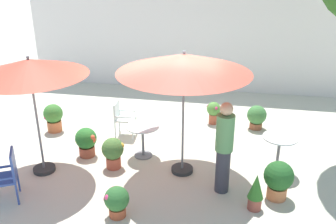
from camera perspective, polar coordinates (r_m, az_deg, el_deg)
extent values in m
plane|color=beige|center=(8.30, -0.60, -6.03)|extent=(60.00, 60.00, 0.00)
cube|color=white|center=(11.93, 3.68, 12.19)|extent=(10.76, 0.30, 3.66)
cylinder|color=#2D2D2D|center=(7.96, -18.67, -8.40)|extent=(0.44, 0.44, 0.08)
cylinder|color=slate|center=(7.46, -19.73, -0.94)|extent=(0.04, 0.04, 2.33)
cone|color=#E34E38|center=(7.14, -20.80, 6.54)|extent=(2.14, 2.14, 0.30)
sphere|color=slate|center=(7.10, -21.00, 7.94)|extent=(0.06, 0.06, 0.06)
cylinder|color=#2D2D2D|center=(7.54, 2.21, -8.92)|extent=(0.44, 0.44, 0.08)
cylinder|color=slate|center=(6.99, 2.36, -0.67)|extent=(0.04, 0.04, 2.43)
cone|color=#D55541|center=(6.65, 2.50, 7.61)|extent=(2.49, 2.49, 0.35)
sphere|color=slate|center=(6.60, 2.53, 9.32)|extent=(0.06, 0.06, 0.06)
cylinder|color=white|center=(7.79, -3.99, -2.25)|extent=(0.71, 0.71, 0.02)
cylinder|color=slate|center=(7.95, -3.92, -4.62)|extent=(0.06, 0.06, 0.70)
cylinder|color=slate|center=(8.11, -3.86, -6.72)|extent=(0.39, 0.39, 0.03)
cylinder|color=silver|center=(7.50, 17.07, -3.81)|extent=(0.68, 0.68, 0.02)
cylinder|color=slate|center=(7.68, 16.74, -6.43)|extent=(0.06, 0.06, 0.76)
cylinder|color=slate|center=(7.85, 16.44, -8.75)|extent=(0.37, 0.37, 0.03)
cube|color=white|center=(8.84, -6.64, -1.00)|extent=(0.49, 0.49, 0.04)
cube|color=white|center=(8.81, -8.03, 0.34)|extent=(0.07, 0.43, 0.39)
cube|color=white|center=(8.61, -6.99, -0.82)|extent=(0.41, 0.07, 0.03)
cube|color=white|center=(8.98, -6.38, 0.23)|extent=(0.41, 0.07, 0.03)
cylinder|color=white|center=(8.71, -5.53, -3.07)|extent=(0.04, 0.04, 0.44)
cylinder|color=white|center=(9.08, -4.98, -1.93)|extent=(0.04, 0.04, 0.44)
cylinder|color=white|center=(8.80, -8.21, -2.91)|extent=(0.04, 0.04, 0.44)
cylinder|color=white|center=(9.17, -7.56, -1.79)|extent=(0.04, 0.04, 0.44)
cube|color=#2F4792|center=(7.12, -24.45, -9.49)|extent=(0.66, 0.64, 0.04)
cube|color=#2F4792|center=(6.96, -22.94, -7.43)|extent=(0.25, 0.40, 0.49)
cube|color=#2F4792|center=(7.24, -24.46, -7.83)|extent=(0.41, 0.25, 0.03)
cylinder|color=#2F4792|center=(7.38, -22.25, -9.99)|extent=(0.04, 0.04, 0.42)
cylinder|color=#2F4792|center=(7.03, -22.40, -11.79)|extent=(0.04, 0.04, 0.42)
cylinder|color=#C4693D|center=(9.60, -17.22, -2.07)|extent=(0.35, 0.35, 0.27)
cylinder|color=#382819|center=(9.55, -17.30, -1.38)|extent=(0.31, 0.31, 0.02)
sphere|color=#3D7B31|center=(9.47, -17.45, -0.22)|extent=(0.47, 0.47, 0.47)
sphere|color=#D1336B|center=(9.57, -17.46, 0.63)|extent=(0.12, 0.12, 0.12)
sphere|color=#D1336B|center=(9.34, -17.22, -0.43)|extent=(0.12, 0.12, 0.12)
sphere|color=#D1336B|center=(9.42, -18.50, -0.85)|extent=(0.09, 0.09, 0.09)
cylinder|color=#C47346|center=(7.01, 16.54, -11.85)|extent=(0.35, 0.35, 0.24)
cylinder|color=#382819|center=(6.95, 16.64, -11.10)|extent=(0.31, 0.31, 0.02)
sphere|color=#225723|center=(6.83, 16.86, -9.47)|extent=(0.53, 0.53, 0.53)
cylinder|color=brown|center=(6.65, 13.31, -13.63)|extent=(0.23, 0.23, 0.24)
cylinder|color=#382819|center=(6.58, 13.39, -12.87)|extent=(0.21, 0.21, 0.02)
cone|color=#2E6A24|center=(6.45, 13.58, -11.16)|extent=(0.27, 0.27, 0.45)
cylinder|color=brown|center=(8.25, -12.47, -5.93)|extent=(0.34, 0.34, 0.23)
cylinder|color=#382819|center=(8.20, -12.53, -5.30)|extent=(0.30, 0.30, 0.02)
sphere|color=#29702B|center=(8.11, -12.66, -4.01)|extent=(0.46, 0.46, 0.46)
sphere|color=#E65533|center=(8.06, -11.68, -3.57)|extent=(0.13, 0.13, 0.13)
sphere|color=#E65533|center=(7.95, -11.69, -3.89)|extent=(0.11, 0.11, 0.11)
sphere|color=#E65533|center=(8.00, -11.63, -4.28)|extent=(0.13, 0.13, 0.13)
cylinder|color=#975637|center=(9.59, 13.49, -2.03)|extent=(0.32, 0.32, 0.16)
cylinder|color=#382819|center=(9.56, 13.53, -1.64)|extent=(0.28, 0.28, 0.02)
sphere|color=#40793B|center=(9.48, 13.65, -0.45)|extent=(0.48, 0.48, 0.48)
sphere|color=#B350AD|center=(9.49, 14.64, 0.25)|extent=(0.10, 0.10, 0.10)
sphere|color=#B350AD|center=(9.51, 14.85, -0.29)|extent=(0.09, 0.09, 0.09)
sphere|color=#B350AD|center=(9.64, 13.78, -0.24)|extent=(0.13, 0.13, 0.13)
cylinder|color=#B04B35|center=(7.70, -8.47, -7.71)|extent=(0.30, 0.30, 0.24)
cylinder|color=#382819|center=(7.65, -8.51, -6.99)|extent=(0.27, 0.27, 0.02)
sphere|color=#436F32|center=(7.55, -8.60, -5.66)|extent=(0.45, 0.45, 0.45)
sphere|color=gold|center=(7.61, -7.84, -4.48)|extent=(0.09, 0.09, 0.09)
sphere|color=gold|center=(7.51, -9.66, -6.48)|extent=(0.09, 0.09, 0.09)
sphere|color=gold|center=(7.51, -7.29, -5.20)|extent=(0.13, 0.13, 0.13)
sphere|color=gold|center=(7.67, -7.98, -4.92)|extent=(0.11, 0.11, 0.11)
cylinder|color=#9F492D|center=(6.41, -7.86, -15.09)|extent=(0.28, 0.28, 0.17)
cylinder|color=#382819|center=(6.36, -7.90, -14.57)|extent=(0.25, 0.25, 0.02)
sphere|color=#2B612C|center=(6.25, -7.99, -13.20)|extent=(0.42, 0.42, 0.42)
sphere|color=#E03A70|center=(6.35, -8.41, -11.88)|extent=(0.13, 0.13, 0.13)
sphere|color=#E03A70|center=(6.15, -9.36, -12.98)|extent=(0.10, 0.10, 0.10)
sphere|color=#E03A70|center=(6.36, -7.73, -12.82)|extent=(0.08, 0.08, 0.08)
sphere|color=#E03A70|center=(6.30, -9.49, -13.18)|extent=(0.12, 0.12, 0.12)
cylinder|color=#AF553A|center=(9.66, 7.04, -1.05)|extent=(0.23, 0.23, 0.26)
cylinder|color=#382819|center=(9.61, 7.07, -0.41)|extent=(0.20, 0.20, 0.02)
sphere|color=#528C3B|center=(9.55, 7.12, 0.50)|extent=(0.36, 0.36, 0.36)
sphere|color=#DA3669|center=(9.60, 6.32, 0.83)|extent=(0.11, 0.11, 0.11)
sphere|color=#DA3669|center=(9.57, 6.47, 1.11)|extent=(0.08, 0.08, 0.08)
sphere|color=#DA3669|center=(9.41, 7.50, 0.58)|extent=(0.09, 0.09, 0.09)
sphere|color=#DA3669|center=(9.52, 7.94, 0.60)|extent=(0.11, 0.11, 0.11)
cylinder|color=#33333D|center=(6.84, 8.48, -9.00)|extent=(0.26, 0.26, 0.85)
cylinder|color=#538952|center=(6.47, 8.86, -3.24)|extent=(0.38, 0.38, 0.67)
sphere|color=tan|center=(6.29, 9.11, 0.47)|extent=(0.23, 0.23, 0.23)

